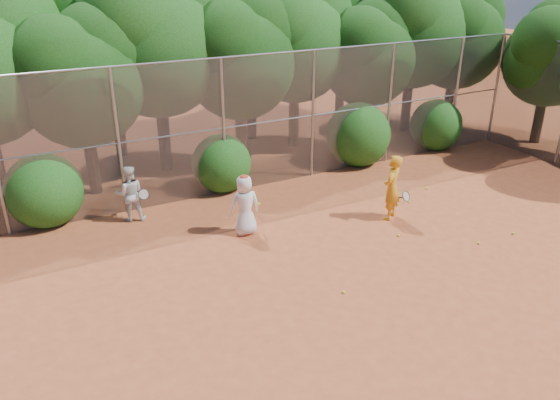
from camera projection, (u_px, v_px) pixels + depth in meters
ground at (372, 277)px, 12.14m from camera, size 80.00×80.00×0.00m
fence_back at (251, 122)px, 16.10m from camera, size 20.05×0.09×4.03m
tree_2 at (81, 73)px, 15.12m from camera, size 3.99×3.47×5.47m
tree_3 at (156, 33)px, 16.68m from camera, size 4.89×4.26×6.70m
tree_4 at (240, 51)px, 17.50m from camera, size 4.19×3.64×5.73m
tree_5 at (296, 34)px, 19.10m from camera, size 4.51×3.92×6.17m
tree_6 at (369, 50)px, 19.58m from camera, size 3.86×3.36×5.29m
tree_7 at (415, 21)px, 20.81m from camera, size 4.77×4.14×6.53m
tree_8 at (458, 32)px, 21.61m from camera, size 4.25×3.70×5.82m
tree_10 at (107, 20)px, 17.94m from camera, size 5.15×4.48×7.06m
tree_11 at (250, 28)px, 19.92m from camera, size 4.64×4.03×6.35m
tree_12 at (344, 11)px, 22.19m from camera, size 5.02×4.37×6.88m
tree_13 at (552, 50)px, 19.67m from camera, size 3.86×3.36×5.29m
bush_0 at (44, 187)px, 14.27m from camera, size 2.00×2.00×2.00m
bush_1 at (221, 161)px, 16.44m from camera, size 1.80×1.80×1.80m
bush_2 at (358, 132)px, 18.49m from camera, size 2.20×2.20×2.20m
bush_3 at (436, 123)px, 20.04m from camera, size 1.90×1.90×1.90m
player_yellow at (392, 188)px, 14.53m from camera, size 0.91×0.73×1.80m
player_teen at (245, 205)px, 13.74m from camera, size 0.81×0.57×1.61m
player_white at (130, 194)px, 14.49m from camera, size 0.89×0.75×1.53m
ball_0 at (398, 235)px, 13.89m from camera, size 0.07×0.07×0.07m
ball_1 at (427, 188)px, 16.73m from camera, size 0.07×0.07×0.07m
ball_2 at (479, 243)px, 13.51m from camera, size 0.07×0.07×0.07m
ball_3 at (513, 233)px, 13.98m from camera, size 0.07×0.07×0.07m
ball_4 at (344, 292)px, 11.52m from camera, size 0.07×0.07×0.07m
ball_5 at (410, 202)px, 15.79m from camera, size 0.07×0.07×0.07m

